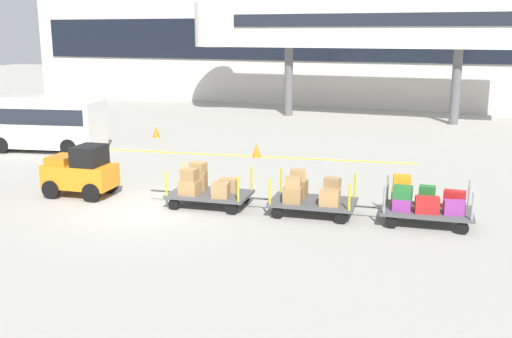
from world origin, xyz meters
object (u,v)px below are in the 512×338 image
(baggage_cart_middle, at_px, (311,195))
(safety_cone_near, at_px, (156,132))
(shuttle_van, at_px, (44,121))
(baggage_tug, at_px, (81,172))
(baggage_cart_lead, at_px, (207,188))
(safety_cone_far, at_px, (257,150))
(baggage_cart_tail, at_px, (424,203))

(baggage_cart_middle, xyz_separation_m, safety_cone_near, (-10.33, 9.12, -0.27))
(baggage_cart_middle, relative_size, shuttle_van, 0.60)
(baggage_tug, bearing_deg, baggage_cart_lead, 5.51)
(baggage_tug, xyz_separation_m, safety_cone_near, (-3.27, 9.85, -0.48))
(baggage_cart_lead, height_order, safety_cone_far, baggage_cart_lead)
(shuttle_van, height_order, safety_cone_far, shuttle_van)
(baggage_tug, height_order, safety_cone_far, baggage_tug)
(safety_cone_near, bearing_deg, baggage_tug, -71.65)
(baggage_tug, height_order, baggage_cart_tail, baggage_tug)
(baggage_tug, bearing_deg, baggage_cart_middle, 5.84)
(baggage_cart_lead, distance_m, safety_cone_near, 11.96)
(safety_cone_near, bearing_deg, baggage_cart_tail, -33.55)
(baggage_cart_middle, xyz_separation_m, shuttle_van, (-13.03, 4.63, 0.69))
(baggage_tug, distance_m, baggage_cart_tail, 10.08)
(baggage_cart_lead, xyz_separation_m, safety_cone_far, (-1.20, 6.95, -0.28))
(baggage_cart_middle, distance_m, safety_cone_far, 7.84)
(baggage_cart_middle, bearing_deg, safety_cone_far, 122.41)
(baggage_cart_tail, xyz_separation_m, safety_cone_far, (-7.16, 6.30, -0.28))
(baggage_tug, bearing_deg, safety_cone_far, 68.67)
(baggage_cart_lead, bearing_deg, shuttle_van, 153.65)
(baggage_tug, relative_size, safety_cone_near, 4.00)
(shuttle_van, xyz_separation_m, safety_cone_far, (8.83, 1.98, -0.96))
(safety_cone_near, relative_size, safety_cone_far, 1.00)
(shuttle_van, bearing_deg, baggage_cart_tail, -15.13)
(baggage_cart_lead, height_order, baggage_cart_middle, baggage_cart_lead)
(shuttle_van, distance_m, safety_cone_near, 5.32)
(baggage_tug, distance_m, safety_cone_far, 7.89)
(baggage_tug, bearing_deg, shuttle_van, 138.06)
(baggage_cart_tail, xyz_separation_m, shuttle_van, (-15.98, 4.32, 0.68))
(baggage_tug, height_order, baggage_cart_middle, baggage_tug)
(baggage_cart_middle, bearing_deg, baggage_cart_tail, 6.06)
(baggage_tug, xyz_separation_m, baggage_cart_middle, (7.06, 0.72, -0.20))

